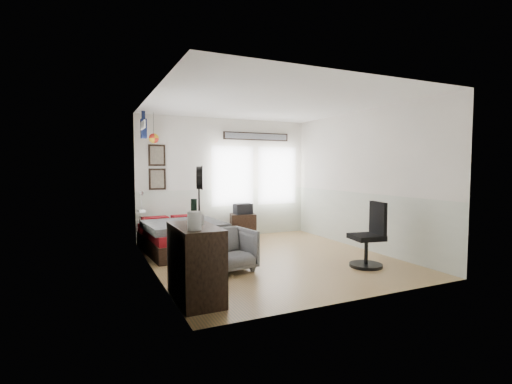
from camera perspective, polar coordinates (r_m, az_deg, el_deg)
ground_plane at (r=6.61m, az=2.27°, el=-10.22°), size 4.00×4.50×0.01m
room_shell at (r=6.55m, az=0.96°, el=3.92°), size 4.02×4.52×2.71m
wall_decor at (r=7.90m, az=-11.51°, el=7.38°), size 3.55×1.32×1.44m
bed at (r=7.24m, az=-11.48°, el=-6.71°), size 1.43×1.92×0.59m
dresser at (r=4.62m, az=-9.33°, el=-10.67°), size 0.48×1.00×0.90m
armchair at (r=5.82m, az=-4.15°, el=-8.85°), size 0.79×0.81×0.65m
nightstand at (r=8.41m, az=-2.02°, el=-5.23°), size 0.64×0.56×0.55m
task_chair at (r=6.27m, az=17.07°, el=-7.14°), size 0.54×0.54×1.05m
kettle at (r=4.21m, az=-9.44°, el=-4.39°), size 0.18×0.16×0.21m
bottle at (r=4.68m, az=-9.53°, el=-2.92°), size 0.08×0.08×0.31m
stand_fan at (r=4.56m, az=-8.67°, el=2.01°), size 0.16×0.29×0.72m
black_bag at (r=8.36m, az=-2.03°, el=-2.59°), size 0.40×0.27×0.23m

